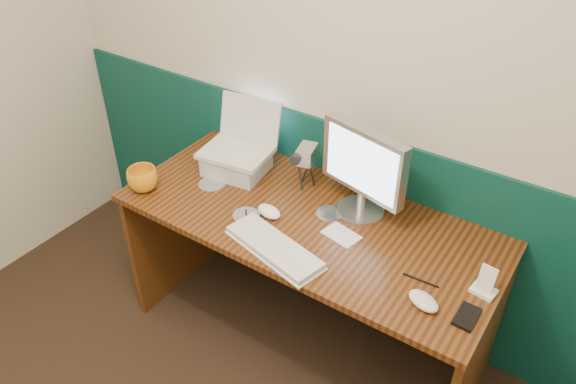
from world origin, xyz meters
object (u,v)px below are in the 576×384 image
Objects in this scene: camcorder at (306,165)px; laptop at (234,130)px; mug at (143,179)px; desk at (306,283)px; keyboard at (274,248)px; monitor at (364,173)px.

laptop is at bearing 179.44° from camcorder.
desk is at bearing 18.18° from mug.
keyboard is 3.14× the size of mug.
monitor reaches higher than camcorder.
mug is at bearing -167.66° from keyboard.
laptop is 1.37× the size of camcorder.
laptop is 2.26× the size of mug.
laptop reaches higher than camcorder.
mug is at bearing -158.05° from camcorder.
laptop is 0.77× the size of monitor.
monitor is (0.16, 0.15, 0.57)m from desk.
camcorder is (0.58, 0.42, 0.06)m from mug.
desk is at bearing 103.50° from keyboard.
mug is at bearing -142.77° from monitor.
camcorder is at bearing 35.96° from mug.
camcorder is at bearing 124.89° from desk.
keyboard reaches higher than desk.
desk is at bearing -21.10° from laptop.
keyboard is (0.00, -0.25, 0.39)m from desk.
laptop is 0.72× the size of keyboard.
laptop is at bearing 166.69° from desk.
desk is at bearing -69.12° from camcorder.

